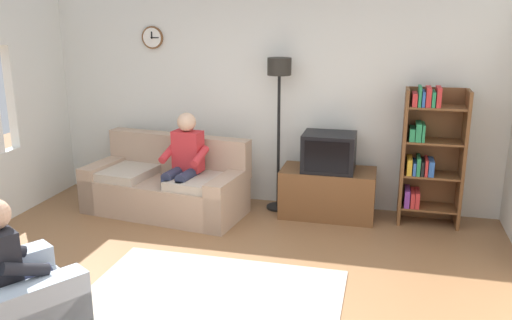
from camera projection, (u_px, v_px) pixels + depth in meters
name	position (u px, v px, depth m)	size (l,w,h in m)	color
ground_plane	(200.00, 302.00, 4.48)	(12.00, 12.00, 0.00)	#8C603D
back_wall_assembly	(269.00, 96.00, 6.61)	(6.20, 0.17, 2.70)	silver
couch	(167.00, 187.00, 6.45)	(2.00, 1.13, 0.90)	tan
tv_stand	(328.00, 193.00, 6.32)	(1.10, 0.56, 0.57)	brown
tv	(329.00, 152.00, 6.16)	(0.60, 0.49, 0.44)	black
bookshelf	(428.00, 153.00, 5.99)	(0.68, 0.36, 1.58)	brown
floor_lamp	(279.00, 92.00, 6.25)	(0.28, 0.28, 1.85)	black
armchair_near_window	(7.00, 308.00, 3.84)	(1.15, 1.17, 0.90)	#9EADBC
area_rug	(207.00, 303.00, 4.45)	(2.20, 1.70, 0.01)	#AD9E8E
person_on_couch	(184.00, 160.00, 6.18)	(0.55, 0.57, 1.24)	red
person_in_left_armchair	(14.00, 264.00, 3.82)	(0.61, 0.64, 1.12)	black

